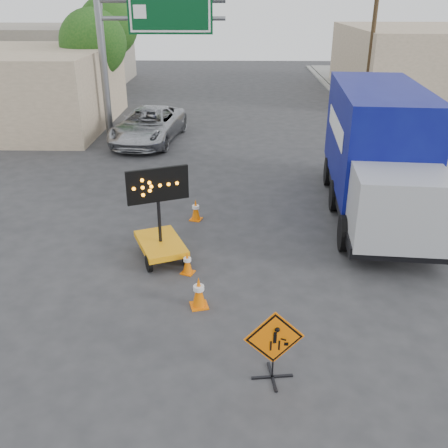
{
  "coord_description": "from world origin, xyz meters",
  "views": [
    {
      "loc": [
        0.06,
        -7.35,
        6.63
      ],
      "look_at": [
        -0.21,
        3.31,
        1.71
      ],
      "focal_mm": 40.0,
      "sensor_mm": 36.0,
      "label": 1
    }
  ],
  "objects_px": {
    "pickup_truck": "(149,125)",
    "box_truck": "(376,160)",
    "construction_sign": "(274,344)",
    "arrow_board": "(160,238)"
  },
  "relations": [
    {
      "from": "construction_sign",
      "to": "box_truck",
      "type": "relative_size",
      "value": 0.17
    },
    {
      "from": "construction_sign",
      "to": "box_truck",
      "type": "bearing_deg",
      "value": 57.68
    },
    {
      "from": "arrow_board",
      "to": "pickup_truck",
      "type": "xyz_separation_m",
      "value": [
        -2.25,
        11.9,
        0.22
      ]
    },
    {
      "from": "pickup_truck",
      "to": "box_truck",
      "type": "distance_m",
      "value": 12.31
    },
    {
      "from": "arrow_board",
      "to": "box_truck",
      "type": "bearing_deg",
      "value": 4.06
    },
    {
      "from": "pickup_truck",
      "to": "construction_sign",
      "type": "bearing_deg",
      "value": -65.78
    },
    {
      "from": "pickup_truck",
      "to": "box_truck",
      "type": "xyz_separation_m",
      "value": [
        8.8,
        -8.55,
        1.0
      ]
    },
    {
      "from": "construction_sign",
      "to": "arrow_board",
      "type": "relative_size",
      "value": 0.58
    },
    {
      "from": "arrow_board",
      "to": "box_truck",
      "type": "xyz_separation_m",
      "value": [
        6.55,
        3.34,
        1.22
      ]
    },
    {
      "from": "arrow_board",
      "to": "box_truck",
      "type": "distance_m",
      "value": 7.46
    }
  ]
}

